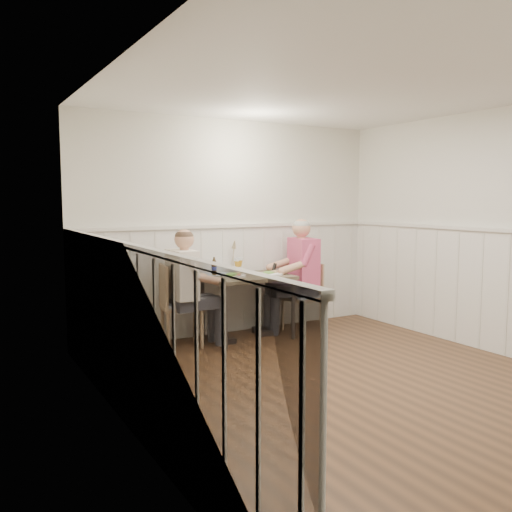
{
  "coord_description": "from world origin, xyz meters",
  "views": [
    {
      "loc": [
        -3.08,
        -3.67,
        1.64
      ],
      "look_at": [
        -0.02,
        1.64,
        1.0
      ],
      "focal_mm": 38.0,
      "sensor_mm": 36.0,
      "label": 1
    }
  ],
  "objects_px": {
    "dining_table": "(248,284)",
    "beer_bottle": "(214,267)",
    "chair_right": "(305,294)",
    "chair_left": "(176,302)",
    "grass_vase": "(232,258)",
    "man_in_pink": "(300,283)",
    "diner_cream": "(186,298)"
  },
  "relations": [
    {
      "from": "dining_table",
      "to": "man_in_pink",
      "type": "distance_m",
      "value": 0.75
    },
    {
      "from": "man_in_pink",
      "to": "grass_vase",
      "type": "bearing_deg",
      "value": 160.14
    },
    {
      "from": "dining_table",
      "to": "diner_cream",
      "type": "height_order",
      "value": "diner_cream"
    },
    {
      "from": "man_in_pink",
      "to": "grass_vase",
      "type": "distance_m",
      "value": 0.92
    },
    {
      "from": "chair_left",
      "to": "diner_cream",
      "type": "xyz_separation_m",
      "value": [
        0.07,
        -0.12,
        0.06
      ]
    },
    {
      "from": "grass_vase",
      "to": "man_in_pink",
      "type": "bearing_deg",
      "value": -19.86
    },
    {
      "from": "chair_right",
      "to": "chair_left",
      "type": "bearing_deg",
      "value": 177.85
    },
    {
      "from": "chair_left",
      "to": "dining_table",
      "type": "bearing_deg",
      "value": -5.66
    },
    {
      "from": "beer_bottle",
      "to": "grass_vase",
      "type": "height_order",
      "value": "grass_vase"
    },
    {
      "from": "chair_right",
      "to": "beer_bottle",
      "type": "xyz_separation_m",
      "value": [
        -1.17,
        0.18,
        0.39
      ]
    },
    {
      "from": "beer_bottle",
      "to": "grass_vase",
      "type": "bearing_deg",
      "value": 17.43
    },
    {
      "from": "chair_left",
      "to": "grass_vase",
      "type": "xyz_separation_m",
      "value": [
        0.81,
        0.21,
        0.43
      ]
    },
    {
      "from": "man_in_pink",
      "to": "beer_bottle",
      "type": "distance_m",
      "value": 1.13
    },
    {
      "from": "dining_table",
      "to": "grass_vase",
      "type": "height_order",
      "value": "grass_vase"
    },
    {
      "from": "chair_left",
      "to": "man_in_pink",
      "type": "relative_size",
      "value": 0.65
    },
    {
      "from": "dining_table",
      "to": "chair_right",
      "type": "height_order",
      "value": "chair_right"
    },
    {
      "from": "chair_left",
      "to": "grass_vase",
      "type": "relative_size",
      "value": 2.23
    },
    {
      "from": "dining_table",
      "to": "beer_bottle",
      "type": "bearing_deg",
      "value": 148.63
    },
    {
      "from": "dining_table",
      "to": "chair_left",
      "type": "height_order",
      "value": "chair_left"
    },
    {
      "from": "dining_table",
      "to": "beer_bottle",
      "type": "xyz_separation_m",
      "value": [
        -0.34,
        0.2,
        0.19
      ]
    },
    {
      "from": "chair_right",
      "to": "beer_bottle",
      "type": "relative_size",
      "value": 3.83
    },
    {
      "from": "beer_bottle",
      "to": "chair_right",
      "type": "bearing_deg",
      "value": -8.89
    },
    {
      "from": "chair_right",
      "to": "beer_bottle",
      "type": "distance_m",
      "value": 1.25
    },
    {
      "from": "beer_bottle",
      "to": "grass_vase",
      "type": "xyz_separation_m",
      "value": [
        0.29,
        0.09,
        0.09
      ]
    },
    {
      "from": "chair_left",
      "to": "beer_bottle",
      "type": "relative_size",
      "value": 4.23
    },
    {
      "from": "chair_left",
      "to": "beer_bottle",
      "type": "bearing_deg",
      "value": 12.82
    },
    {
      "from": "chair_left",
      "to": "diner_cream",
      "type": "bearing_deg",
      "value": -59.67
    },
    {
      "from": "chair_right",
      "to": "man_in_pink",
      "type": "bearing_deg",
      "value": -169.33
    },
    {
      "from": "chair_right",
      "to": "diner_cream",
      "type": "relative_size",
      "value": 0.62
    },
    {
      "from": "chair_right",
      "to": "diner_cream",
      "type": "bearing_deg",
      "value": -178.16
    },
    {
      "from": "dining_table",
      "to": "beer_bottle",
      "type": "height_order",
      "value": "beer_bottle"
    },
    {
      "from": "beer_bottle",
      "to": "diner_cream",
      "type": "bearing_deg",
      "value": -152.75
    }
  ]
}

